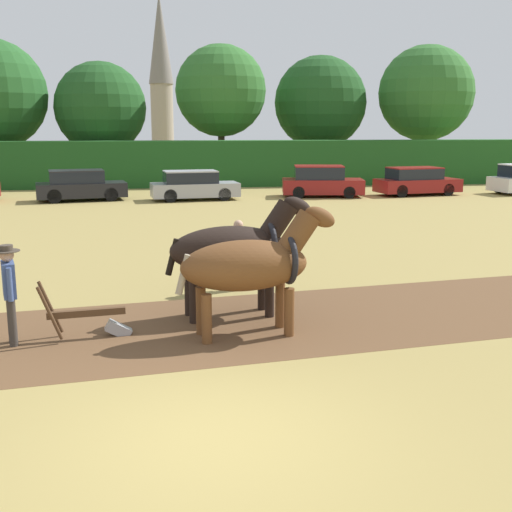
{
  "coord_description": "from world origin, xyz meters",
  "views": [
    {
      "loc": [
        -0.42,
        -7.08,
        3.68
      ],
      "look_at": [
        1.28,
        5.37,
        1.1
      ],
      "focal_mm": 45.0,
      "sensor_mm": 36.0,
      "label": 1
    }
  ],
  "objects": [
    {
      "name": "parked_car_far_right",
      "position": [
        12.62,
        25.5,
        0.71
      ],
      "size": [
        4.63,
        2.38,
        1.47
      ],
      "rotation": [
        0.0,
        0.0,
        0.15
      ],
      "color": "maroon",
      "rests_on": "ground"
    },
    {
      "name": "plow",
      "position": [
        -1.78,
        4.01,
        0.32
      ],
      "size": [
        1.6,
        0.54,
        1.13
      ],
      "rotation": [
        0.0,
        0.0,
        0.14
      ],
      "color": "#4C331E",
      "rests_on": "ground"
    },
    {
      "name": "farmer_at_plow",
      "position": [
        -3.12,
        3.81,
        1.01
      ],
      "size": [
        0.43,
        0.65,
        1.72
      ],
      "rotation": [
        0.0,
        0.0,
        0.27
      ],
      "color": "#38332D",
      "rests_on": "ground"
    },
    {
      "name": "tree_left",
      "position": [
        -4.55,
        35.31,
        4.7
      ],
      "size": [
        5.72,
        5.72,
        7.58
      ],
      "color": "#4C3823",
      "rests_on": "ground"
    },
    {
      "name": "parked_car_center_right",
      "position": [
        0.81,
        24.86,
        0.7
      ],
      "size": [
        4.46,
        2.22,
        1.45
      ],
      "rotation": [
        0.0,
        0.0,
        0.12
      ],
      "color": "#9E9EA8",
      "rests_on": "ground"
    },
    {
      "name": "parked_car_right",
      "position": [
        7.44,
        25.46,
        0.76
      ],
      "size": [
        4.37,
        2.43,
        1.61
      ],
      "rotation": [
        0.0,
        0.0,
        -0.15
      ],
      "color": "maroon",
      "rests_on": "ground"
    },
    {
      "name": "draft_horse_lead_right",
      "position": [
        0.81,
        4.98,
        1.34
      ],
      "size": [
        2.96,
        1.25,
        2.39
      ],
      "rotation": [
        0.0,
        0.0,
        0.14
      ],
      "color": "black",
      "rests_on": "ground"
    },
    {
      "name": "church_spire",
      "position": [
        -0.94,
        70.18,
        9.61
      ],
      "size": [
        2.83,
        2.83,
        18.36
      ],
      "color": "gray",
      "rests_on": "ground"
    },
    {
      "name": "draft_horse_lead_left",
      "position": [
        0.98,
        3.79,
        1.28
      ],
      "size": [
        2.96,
        1.25,
        2.34
      ],
      "rotation": [
        0.0,
        0.0,
        0.14
      ],
      "color": "brown",
      "rests_on": "ground"
    },
    {
      "name": "ground_plane",
      "position": [
        0.0,
        0.0,
        0.0
      ],
      "size": [
        240.0,
        240.0,
        0.0
      ],
      "primitive_type": "plane",
      "color": "#998447"
    },
    {
      "name": "hedgerow",
      "position": [
        0.0,
        31.93,
        1.37
      ],
      "size": [
        62.13,
        1.8,
        2.74
      ],
      "primitive_type": "cube",
      "color": "#1E511E",
      "rests_on": "ground"
    },
    {
      "name": "tree_center_right",
      "position": [
        16.96,
        35.46,
        5.74
      ],
      "size": [
        6.36,
        6.36,
        8.93
      ],
      "color": "#423323",
      "rests_on": "ground"
    },
    {
      "name": "tree_center",
      "position": [
        10.07,
        37.16,
        5.15
      ],
      "size": [
        6.31,
        6.31,
        8.32
      ],
      "color": "#423323",
      "rests_on": "ground"
    },
    {
      "name": "parked_car_center",
      "position": [
        -4.73,
        25.32,
        0.73
      ],
      "size": [
        4.53,
        2.58,
        1.5
      ],
      "rotation": [
        0.0,
        0.0,
        0.19
      ],
      "color": "black",
      "rests_on": "ground"
    },
    {
      "name": "tree_center_left",
      "position": [
        3.11,
        35.73,
        5.82
      ],
      "size": [
        5.9,
        5.9,
        8.78
      ],
      "color": "#423323",
      "rests_on": "ground"
    },
    {
      "name": "farmer_beside_team",
      "position": [
        1.1,
        6.96,
        0.92
      ],
      "size": [
        0.47,
        0.5,
        1.6
      ],
      "rotation": [
        0.0,
        0.0,
        -0.75
      ],
      "color": "#28334C",
      "rests_on": "ground"
    }
  ]
}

